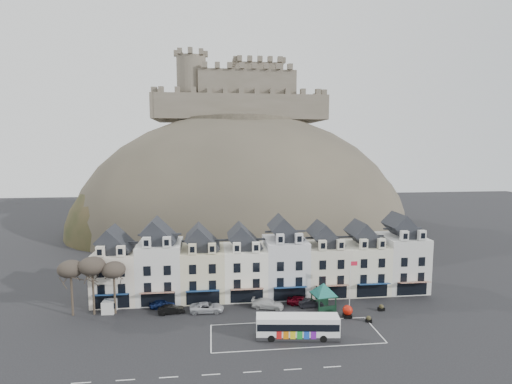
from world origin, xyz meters
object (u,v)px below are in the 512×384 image
bus_shelter (324,289)px  car_maroon (300,301)px  car_silver (207,307)px  car_white (268,304)px  bus (297,326)px  car_black (171,309)px  flagpole (351,281)px  car_charcoal (311,303)px  white_van (111,304)px  car_navy (162,303)px  red_buoy (348,311)px

bus_shelter → car_maroon: size_ratio=1.55×
car_silver → car_white: size_ratio=1.02×
bus → car_black: 19.32m
bus_shelter → flagpole: (4.13, -0.06, 1.12)m
car_maroon → bus: bearing=-176.9°
car_maroon → car_charcoal: car_maroon is taller
bus_shelter → car_maroon: bus_shelter is taller
car_black → car_charcoal: car_black is taller
white_van → car_white: bearing=-1.5°
car_navy → car_white: car_white is taller
flagpole → car_silver: flagpole is taller
car_silver → car_maroon: size_ratio=1.20×
car_white → car_black: bearing=108.0°
bus → car_maroon: size_ratio=2.60×
car_navy → car_silver: car_silver is taller
car_navy → car_white: bearing=-115.6°
white_van → car_black: 9.44m
car_silver → car_maroon: bearing=-84.9°
bus → car_charcoal: bearing=73.0°
flagpole → car_silver: 21.93m
white_van → car_charcoal: 30.24m
car_navy → car_black: car_navy is taller
car_navy → car_silver: 7.25m
car_navy → car_silver: size_ratio=0.78×
white_van → car_white: (23.50, -2.14, -0.22)m
car_black → white_van: bearing=66.3°
car_black → car_maroon: (19.60, 0.99, 0.08)m
bus_shelter → car_silver: bearing=166.4°
bus → car_navy: 21.98m
red_buoy → car_maroon: bearing=138.5°
red_buoy → white_van: bearing=169.1°
car_charcoal → car_silver: bearing=89.5°
car_navy → car_maroon: bearing=-112.0°
bus_shelter → car_navy: bearing=161.6°
car_white → bus_shelter: bearing=-83.8°
white_van → car_charcoal: white_van is taller
bus_shelter → car_black: (-22.66, 1.14, -2.59)m
white_van → car_maroon: bearing=0.7°
car_black → car_white: (14.40, 0.36, 0.08)m
bus_shelter → car_silver: 17.68m
bus → car_maroon: bus is taller
flagpole → car_navy: 28.87m
bus_shelter → car_black: size_ratio=1.68×
red_buoy → car_maroon: (-5.78, 5.12, -0.20)m
car_charcoal → car_maroon: bearing=54.9°
bus → car_white: size_ratio=2.21×
bus → car_navy: bearing=154.2°
car_black → car_white: car_white is taller
bus → car_navy: (-18.47, 11.88, -0.99)m
bus_shelter → car_navy: (-24.26, 3.64, -2.56)m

